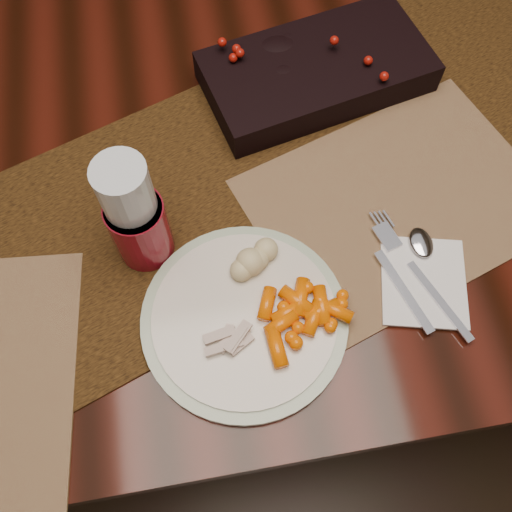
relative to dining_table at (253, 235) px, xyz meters
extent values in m
plane|color=black|center=(0.00, 0.00, -0.38)|extent=(5.00, 5.00, 0.00)
cube|color=black|center=(0.00, 0.00, 0.00)|extent=(1.80, 1.00, 0.75)
cube|color=black|center=(-0.05, -0.11, 0.38)|extent=(1.86, 1.00, 0.00)
cube|color=#945833|center=(0.19, -0.18, 0.38)|extent=(0.48, 0.42, 0.00)
cylinder|color=beige|center=(-0.06, -0.32, 0.39)|extent=(0.31, 0.31, 0.01)
cube|color=white|center=(0.18, -0.31, 0.38)|extent=(0.14, 0.15, 0.00)
cylinder|color=maroon|center=(-0.18, -0.19, 0.43)|extent=(0.09, 0.09, 0.10)
camera|label=1|loc=(-0.09, -0.56, 1.09)|focal=40.00mm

